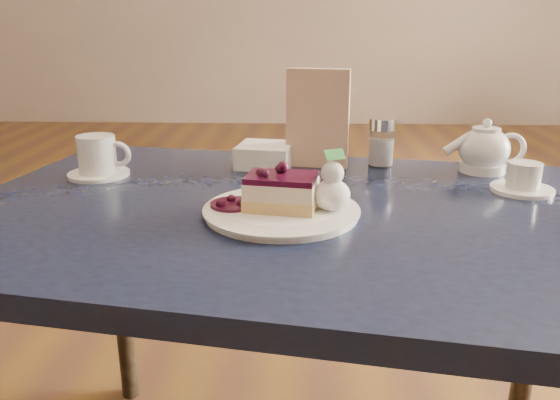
{
  "coord_description": "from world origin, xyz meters",
  "views": [
    {
      "loc": [
        0.19,
        -0.94,
        1.07
      ],
      "look_at": [
        0.16,
        -0.12,
        0.8
      ],
      "focal_mm": 35.0,
      "sensor_mm": 36.0,
      "label": 1
    }
  ],
  "objects_px": {
    "dessert_plate": "(281,212)",
    "tea_set": "(491,156)",
    "main_table": "(287,246)",
    "coffee_set": "(98,158)",
    "cheesecake_slice": "(281,192)"
  },
  "relations": [
    {
      "from": "main_table",
      "to": "coffee_set",
      "type": "relative_size",
      "value": 9.47
    },
    {
      "from": "coffee_set",
      "to": "tea_set",
      "type": "relative_size",
      "value": 0.53
    },
    {
      "from": "main_table",
      "to": "coffee_set",
      "type": "distance_m",
      "value": 0.46
    },
    {
      "from": "dessert_plate",
      "to": "coffee_set",
      "type": "xyz_separation_m",
      "value": [
        -0.4,
        0.24,
        0.03
      ]
    },
    {
      "from": "main_table",
      "to": "coffee_set",
      "type": "bearing_deg",
      "value": 164.94
    },
    {
      "from": "main_table",
      "to": "tea_set",
      "type": "height_order",
      "value": "tea_set"
    },
    {
      "from": "tea_set",
      "to": "dessert_plate",
      "type": "bearing_deg",
      "value": -148.49
    },
    {
      "from": "dessert_plate",
      "to": "tea_set",
      "type": "xyz_separation_m",
      "value": [
        0.44,
        0.27,
        0.04
      ]
    },
    {
      "from": "cheesecake_slice",
      "to": "tea_set",
      "type": "xyz_separation_m",
      "value": [
        0.44,
        0.27,
        0.0
      ]
    },
    {
      "from": "dessert_plate",
      "to": "cheesecake_slice",
      "type": "bearing_deg",
      "value": -90.0
    },
    {
      "from": "dessert_plate",
      "to": "cheesecake_slice",
      "type": "height_order",
      "value": "cheesecake_slice"
    },
    {
      "from": "cheesecake_slice",
      "to": "tea_set",
      "type": "height_order",
      "value": "tea_set"
    },
    {
      "from": "main_table",
      "to": "dessert_plate",
      "type": "height_order",
      "value": "dessert_plate"
    },
    {
      "from": "cheesecake_slice",
      "to": "main_table",
      "type": "bearing_deg",
      "value": 90.0
    },
    {
      "from": "dessert_plate",
      "to": "coffee_set",
      "type": "bearing_deg",
      "value": 149.43
    }
  ]
}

